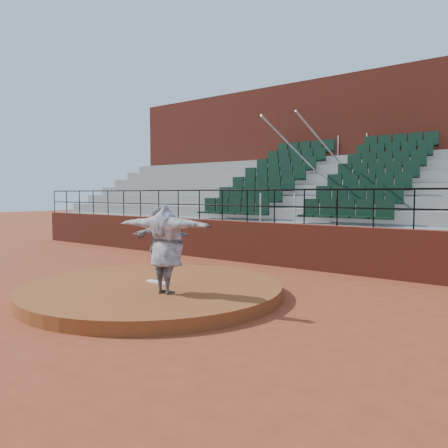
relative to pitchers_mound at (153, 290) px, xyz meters
The scene contains 9 objects.
ground 0.12m from the pitchers_mound, ahead, with size 90.00×90.00×0.00m, color brown.
pitchers_mound is the anchor object (origin of this frame).
pitching_rubber 0.21m from the pitchers_mound, 90.00° to the left, with size 0.60×0.15×0.03m, color white.
boundary_wall 5.03m from the pitchers_mound, 90.00° to the left, with size 24.00×0.30×1.30m, color maroon.
wall_railing 5.35m from the pitchers_mound, 90.00° to the left, with size 24.04×0.05×1.03m.
seating_deck 8.75m from the pitchers_mound, 90.00° to the left, with size 24.00×5.97×4.63m.
press_box_facade 13.06m from the pitchers_mound, 90.00° to the left, with size 24.00×3.00×7.10m, color maroon.
pitcher 1.36m from the pitchers_mound, 26.39° to the right, with size 2.13×0.58×1.73m, color black.
fielder 3.28m from the pitchers_mound, 133.48° to the left, with size 1.68×0.54×1.82m, color black.
Camera 1 is at (6.84, -6.38, 2.18)m, focal length 35.00 mm.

